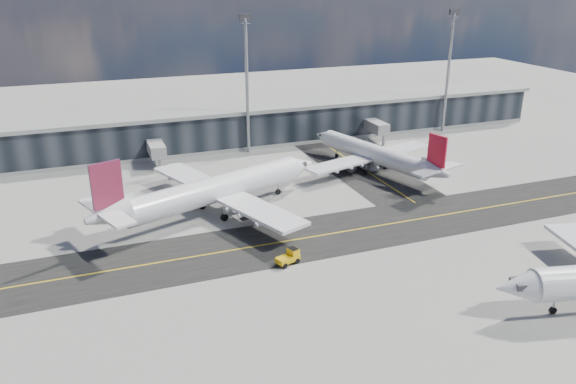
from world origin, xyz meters
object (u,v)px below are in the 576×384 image
service_van (367,164)px  airliner_af (214,190)px  airliner_redtail (375,154)px  baggage_tug (289,257)px

service_van → airliner_af: bearing=-166.2°
airliner_redtail → service_van: (-0.42, 2.37, -2.66)m
airliner_af → airliner_redtail: airliner_af is taller
service_van → airliner_redtail: bearing=-85.6°
airliner_af → service_van: bearing=88.9°
airliner_af → baggage_tug: airliner_af is taller
airliner_af → airliner_redtail: bearing=85.1°
airliner_redtail → airliner_af: bearing=179.7°
airliner_redtail → baggage_tug: 41.33m
airliner_af → baggage_tug: 20.69m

